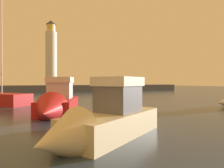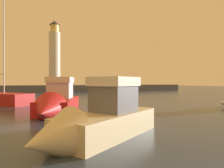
% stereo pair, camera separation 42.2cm
% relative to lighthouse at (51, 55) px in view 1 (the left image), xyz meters
% --- Properties ---
extents(ground_plane, '(220.00, 220.00, 0.00)m').
position_rel_lighthouse_xyz_m(ground_plane, '(-2.36, -24.44, -9.20)').
color(ground_plane, '#2D3D51').
extents(breakwater, '(80.33, 4.60, 1.70)m').
position_rel_lighthouse_xyz_m(breakwater, '(-2.36, -0.00, -8.35)').
color(breakwater, '#423F3D').
rests_on(breakwater, ground_plane).
extents(lighthouse, '(2.68, 2.68, 15.83)m').
position_rel_lighthouse_xyz_m(lighthouse, '(0.00, 0.00, 0.00)').
color(lighthouse, silver).
rests_on(lighthouse, breakwater).
extents(motorboat_1, '(5.25, 8.36, 3.43)m').
position_rel_lighthouse_xyz_m(motorboat_1, '(-5.42, -34.44, -8.34)').
color(motorboat_1, '#B21E1E').
rests_on(motorboat_1, ground_plane).
extents(motorboat_3, '(6.83, 5.05, 3.05)m').
position_rel_lighthouse_xyz_m(motorboat_3, '(-5.09, -42.20, -8.38)').
color(motorboat_3, beige).
rests_on(motorboat_3, ground_plane).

